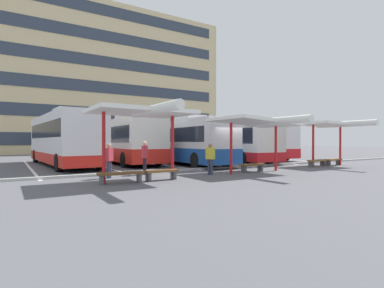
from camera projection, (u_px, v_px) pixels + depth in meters
ground_plane at (227, 169)px, 18.44m from camera, size 160.00×160.00×0.00m
terminal_building at (91, 84)px, 48.56m from camera, size 39.27×15.24×24.54m
coach_bus_0 at (63, 140)px, 20.68m from camera, size 3.22×12.01×3.81m
coach_bus_1 at (124, 142)px, 22.86m from camera, size 2.70×10.56×3.60m
coach_bus_2 at (181, 142)px, 22.74m from camera, size 3.01×11.80×3.51m
coach_bus_3 at (222, 142)px, 25.41m from camera, size 3.22×12.13×3.53m
coach_bus_4 at (245, 142)px, 29.31m from camera, size 3.68×11.99×3.57m
lane_stripe_0 at (30, 168)px, 18.73m from camera, size 0.16×14.00×0.01m
lane_stripe_1 at (97, 165)px, 20.90m from camera, size 0.16×14.00×0.01m
lane_stripe_2 at (152, 163)px, 23.07m from camera, size 0.16×14.00×0.01m
lane_stripe_3 at (197, 161)px, 25.24m from camera, size 0.16×14.00×0.01m
lane_stripe_4 at (235, 160)px, 27.40m from camera, size 0.16×14.00×0.01m
lane_stripe_5 at (267, 158)px, 29.57m from camera, size 0.16×14.00×0.01m
waiting_shelter_0 at (143, 113)px, 12.33m from camera, size 4.05×4.98×3.06m
bench_0 at (121, 175)px, 11.96m from camera, size 1.84×0.51×0.45m
bench_1 at (161, 173)px, 12.93m from camera, size 1.54×0.49×0.45m
waiting_shelter_1 at (258, 123)px, 15.98m from camera, size 4.26×5.16×2.93m
bench_2 at (252, 166)px, 16.39m from camera, size 1.51×0.43×0.45m
waiting_shelter_2 at (331, 125)px, 20.06m from camera, size 3.99×4.62×2.97m
bench_3 at (317, 161)px, 19.95m from camera, size 1.79×0.60×0.45m
bench_4 at (333, 161)px, 20.89m from camera, size 1.52×0.45×0.45m
platform_kerb at (226, 167)px, 18.59m from camera, size 44.00×0.24×0.12m
waiting_passenger_0 at (145, 155)px, 15.20m from camera, size 0.31×0.52×1.69m
waiting_passenger_1 at (210, 157)px, 15.02m from camera, size 0.32×0.49×1.58m
waiting_passenger_2 at (109, 158)px, 13.62m from camera, size 0.47×0.48×1.58m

